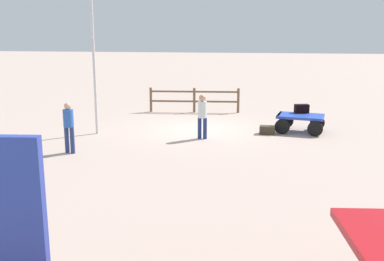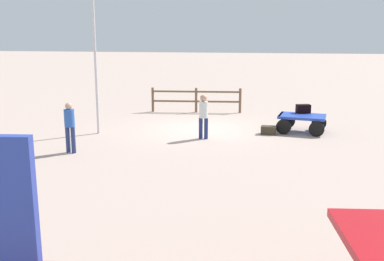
% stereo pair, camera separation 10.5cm
% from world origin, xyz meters
% --- Properties ---
extents(ground_plane, '(120.00, 120.00, 0.00)m').
position_xyz_m(ground_plane, '(0.00, 0.00, 0.00)').
color(ground_plane, '#B79E91').
extents(luggage_cart, '(2.00, 1.62, 0.67)m').
position_xyz_m(luggage_cart, '(-3.94, -0.10, 0.48)').
color(luggage_cart, '#2744B3').
rests_on(luggage_cart, ground).
extents(suitcase_maroon, '(0.59, 0.41, 0.34)m').
position_xyz_m(suitcase_maroon, '(-4.03, -0.56, 0.84)').
color(suitcase_maroon, black).
rests_on(suitcase_maroon, luggage_cart).
extents(suitcase_navy, '(0.59, 0.39, 0.31)m').
position_xyz_m(suitcase_navy, '(-2.69, 0.47, 0.16)').
color(suitcase_navy, '#373122').
rests_on(suitcase_navy, ground).
extents(worker_lead, '(0.34, 0.34, 1.63)m').
position_xyz_m(worker_lead, '(-0.33, 1.56, 0.95)').
color(worker_lead, navy).
rests_on(worker_lead, ground).
extents(worker_trailing, '(0.37, 0.37, 1.64)m').
position_xyz_m(worker_trailing, '(3.66, 4.13, 0.95)').
color(worker_trailing, navy).
rests_on(worker_trailing, ground).
extents(flagpole, '(0.98, 0.10, 5.76)m').
position_xyz_m(flagpole, '(3.87, 1.30, 3.43)').
color(flagpole, silver).
rests_on(flagpole, ground).
extents(wooden_fence, '(4.30, 0.43, 1.17)m').
position_xyz_m(wooden_fence, '(0.70, -3.76, 0.68)').
color(wooden_fence, brown).
rests_on(wooden_fence, ground).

